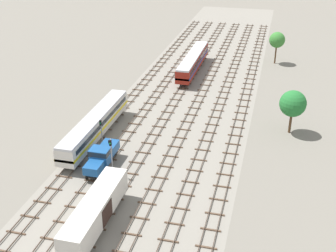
% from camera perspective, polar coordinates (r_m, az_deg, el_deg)
% --- Properties ---
extents(ground_plane, '(480.00, 480.00, 0.00)m').
position_cam_1_polar(ground_plane, '(84.96, 2.46, 3.35)').
color(ground_plane, slate).
extents(ballast_bed, '(25.28, 176.00, 0.01)m').
position_cam_1_polar(ballast_bed, '(84.96, 2.46, 3.35)').
color(ballast_bed, gray).
rests_on(ballast_bed, ground).
extents(track_far_left, '(2.40, 126.00, 0.29)m').
position_cam_1_polar(track_far_left, '(88.40, -4.17, 4.34)').
color(track_far_left, '#47382D').
rests_on(track_far_left, ground).
extents(track_left, '(2.40, 126.00, 0.29)m').
position_cam_1_polar(track_left, '(87.22, -1.51, 4.09)').
color(track_left, '#47382D').
rests_on(track_left, ground).
extents(track_centre_left, '(2.40, 126.00, 0.29)m').
position_cam_1_polar(track_centre_left, '(86.23, 1.22, 3.83)').
color(track_centre_left, '#47382D').
rests_on(track_centre_left, ground).
extents(track_centre, '(2.40, 126.00, 0.29)m').
position_cam_1_polar(track_centre, '(85.44, 4.00, 3.55)').
color(track_centre, '#47382D').
rests_on(track_centre, ground).
extents(track_centre_right, '(2.40, 126.00, 0.29)m').
position_cam_1_polar(track_centre_right, '(84.86, 6.83, 3.25)').
color(track_centre_right, '#47382D').
rests_on(track_centre_right, ground).
extents(track_right, '(2.40, 126.00, 0.29)m').
position_cam_1_polar(track_right, '(84.49, 9.69, 2.95)').
color(track_right, '#47382D').
rests_on(track_right, ground).
extents(freight_boxcar_centre_left_nearest, '(2.87, 14.00, 3.60)m').
position_cam_1_polar(freight_boxcar_centre_left_nearest, '(51.57, -9.29, -10.64)').
color(freight_boxcar_centre_left_nearest, beige).
rests_on(freight_boxcar_centre_left_nearest, ground).
extents(shunter_loco_left_near, '(2.74, 8.46, 3.10)m').
position_cam_1_polar(shunter_loco_left_near, '(62.62, -8.53, -3.82)').
color(shunter_loco_left_near, '#194C8C').
rests_on(shunter_loco_left_near, ground).
extents(passenger_coach_far_left_mid, '(2.96, 22.00, 3.80)m').
position_cam_1_polar(passenger_coach_far_left_mid, '(70.37, -9.32, 0.24)').
color(passenger_coach_far_left_mid, beige).
rests_on(passenger_coach_far_left_mid, ground).
extents(passenger_coach_centre_left_midfar, '(2.96, 22.00, 3.80)m').
position_cam_1_polar(passenger_coach_centre_left_midfar, '(98.97, 3.23, 8.34)').
color(passenger_coach_centre_left_midfar, maroon).
rests_on(passenger_coach_centre_left_midfar, ground).
extents(signal_post_nearest, '(0.28, 0.47, 5.72)m').
position_cam_1_polar(signal_post_nearest, '(59.89, -7.29, -3.47)').
color(signal_post_nearest, gray).
rests_on(signal_post_nearest, ground).
extents(signal_post_near, '(0.28, 0.47, 4.93)m').
position_cam_1_polar(signal_post_near, '(67.16, -8.56, -0.52)').
color(signal_post_near, gray).
rests_on(signal_post_near, ground).
extents(lineside_tree_0, '(4.27, 4.27, 7.27)m').
position_cam_1_polar(lineside_tree_0, '(73.17, 15.74, 2.77)').
color(lineside_tree_0, '#4C331E').
rests_on(lineside_tree_0, ground).
extents(lineside_tree_1, '(3.62, 3.62, 7.42)m').
position_cam_1_polar(lineside_tree_1, '(107.01, 13.83, 10.67)').
color(lineside_tree_1, '#4C331E').
rests_on(lineside_tree_1, ground).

